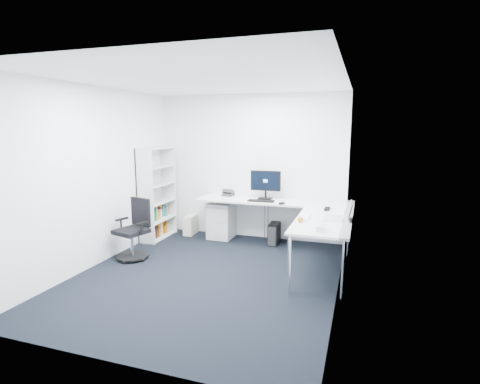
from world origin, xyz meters
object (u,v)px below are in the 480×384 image
(l_desk, at_px, (269,227))
(monitor, at_px, (265,184))
(task_chair, at_px, (131,230))
(laptop, at_px, (333,210))
(bookshelf, at_px, (157,193))

(l_desk, relative_size, monitor, 4.98)
(task_chair, bearing_deg, l_desk, 45.00)
(laptop, bearing_deg, monitor, 133.62)
(task_chair, relative_size, laptop, 2.53)
(task_chair, height_order, laptop, laptop)
(laptop, bearing_deg, l_desk, 142.78)
(laptop, bearing_deg, bookshelf, 162.48)
(bookshelf, bearing_deg, l_desk, -1.32)
(task_chair, distance_m, monitor, 2.45)
(monitor, height_order, laptop, monitor)
(monitor, bearing_deg, task_chair, -140.19)
(l_desk, distance_m, monitor, 0.82)
(l_desk, distance_m, laptop, 1.43)
(l_desk, xyz_separation_m, laptop, (1.11, -0.72, 0.54))
(l_desk, bearing_deg, task_chair, -150.54)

